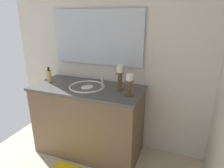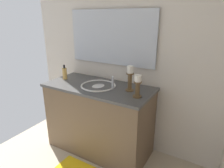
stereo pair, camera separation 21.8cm
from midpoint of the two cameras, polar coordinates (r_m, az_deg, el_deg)
wall_left at (r=2.35m, az=5.03°, el=10.37°), size 0.04×2.50×2.45m
vanity_cabinet at (r=2.38m, az=-1.16°, el=-10.05°), size 0.58×1.26×0.83m
sink_basin at (r=2.22m, az=-1.20°, el=-1.54°), size 0.40×0.40×0.24m
mirror at (r=2.34m, az=2.39°, el=13.35°), size 0.02×1.12×0.62m
candle_holder_tall at (r=1.90m, az=10.72°, el=-0.60°), size 0.09×0.09×0.22m
candle_holder_short at (r=2.05m, az=8.28°, el=1.71°), size 0.09×0.09×0.27m
soap_bottle at (r=2.48m, az=-11.21°, el=3.03°), size 0.06×0.06×0.18m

